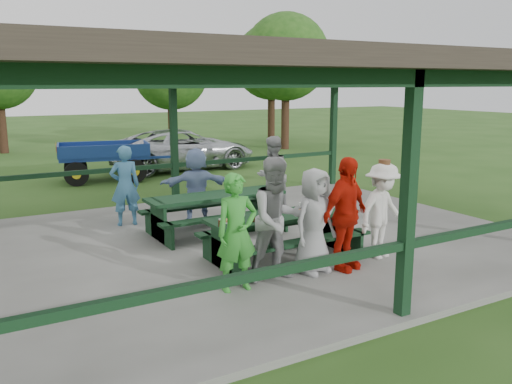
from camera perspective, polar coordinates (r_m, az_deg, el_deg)
ground at (r=10.10m, az=-0.37°, el=-5.56°), size 90.00×90.00×0.00m
concrete_slab at (r=10.09m, az=-0.37°, el=-5.29°), size 10.00×8.00×0.10m
pavilion_structure at (r=9.67m, az=-0.40°, el=12.71°), size 10.60×8.60×3.24m
picnic_table_near at (r=8.90m, az=2.84°, el=-4.08°), size 2.56×1.39×0.75m
picnic_table_far at (r=10.48m, az=-4.19°, el=-1.69°), size 2.71×1.39×0.75m
table_setting at (r=8.85m, az=2.57°, el=-2.08°), size 2.49×0.45×0.10m
contestant_green at (r=7.48m, az=-2.04°, el=-4.28°), size 0.63×0.44×1.65m
contestant_grey_left at (r=7.83m, az=2.28°, el=-2.91°), size 0.92×0.74×1.83m
contestant_grey_mid at (r=8.21m, az=6.15°, el=-3.06°), size 0.88×0.67×1.61m
contestant_red at (r=8.39m, az=9.40°, el=-2.30°), size 1.11×0.71×1.76m
contestant_white_fedora at (r=9.11m, az=13.14°, el=-1.91°), size 1.11×0.75×1.64m
spectator_lblue at (r=11.12m, az=-6.30°, el=0.66°), size 1.53×0.84×1.57m
spectator_blue at (r=11.23m, az=-13.62°, el=0.66°), size 0.64×0.46×1.63m
spectator_grey at (r=12.02m, az=1.69°, el=1.85°), size 0.97×0.84×1.71m
pickup_truck at (r=18.98m, az=-7.68°, el=4.49°), size 5.02×2.35×1.39m
farm_trailer at (r=17.21m, az=-15.68°, el=3.21°), size 3.61×1.98×1.25m
tree_mid at (r=24.00m, az=-8.97°, el=12.29°), size 3.20×3.20×4.99m
tree_right at (r=24.61m, az=3.17°, el=13.99°), size 3.84×3.84×6.00m
tree_far_right at (r=27.60m, az=1.65°, el=13.50°), size 3.74×3.74×5.85m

